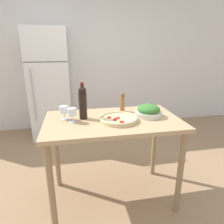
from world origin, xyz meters
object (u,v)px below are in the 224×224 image
(wine_glass_near, at_px, (72,113))
(homemade_pizza, at_px, (119,119))
(refrigerator, at_px, (50,85))
(wine_glass_far, at_px, (64,110))
(wine_bottle, at_px, (83,102))
(pepper_mill, at_px, (122,102))
(salad_bowl, at_px, (148,111))

(wine_glass_near, bearing_deg, homemade_pizza, -7.34)
(refrigerator, distance_m, wine_glass_far, 1.78)
(refrigerator, height_order, wine_glass_near, refrigerator)
(wine_bottle, height_order, homemade_pizza, wine_bottle)
(wine_bottle, xyz_separation_m, wine_glass_far, (-0.18, 0.01, -0.08))
(refrigerator, relative_size, wine_glass_near, 14.12)
(pepper_mill, distance_m, salad_bowl, 0.30)
(wine_glass_far, relative_size, pepper_mill, 0.64)
(pepper_mill, xyz_separation_m, salad_bowl, (0.22, -0.20, -0.05))
(refrigerator, distance_m, pepper_mill, 1.84)
(wine_glass_far, bearing_deg, homemade_pizza, -15.40)
(salad_bowl, xyz_separation_m, homemade_pizza, (-0.32, -0.07, -0.03))
(wine_bottle, bearing_deg, pepper_mill, 20.37)
(refrigerator, xyz_separation_m, wine_glass_near, (0.37, -1.83, 0.06))
(wine_bottle, height_order, wine_glass_near, wine_bottle)
(wine_glass_near, xyz_separation_m, wine_glass_far, (-0.07, 0.08, -0.00))
(wine_glass_near, distance_m, homemade_pizza, 0.43)
(wine_bottle, xyz_separation_m, pepper_mill, (0.42, 0.16, -0.07))
(wine_glass_near, bearing_deg, wine_glass_far, 131.99)
(pepper_mill, relative_size, homemade_pizza, 0.57)
(wine_glass_far, relative_size, homemade_pizza, 0.37)
(refrigerator, relative_size, pepper_mill, 9.10)
(wine_glass_near, bearing_deg, refrigerator, 101.39)
(refrigerator, bearing_deg, wine_glass_far, -80.43)
(refrigerator, xyz_separation_m, pepper_mill, (0.89, -1.61, 0.07))
(wine_glass_near, height_order, salad_bowl, wine_glass_near)
(homemade_pizza, bearing_deg, wine_glass_far, 164.60)
(wine_glass_far, bearing_deg, pepper_mill, 13.33)
(refrigerator, distance_m, salad_bowl, 2.13)
(refrigerator, bearing_deg, salad_bowl, -58.46)
(wine_bottle, bearing_deg, wine_glass_far, 175.42)
(wine_glass_near, relative_size, salad_bowl, 0.50)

